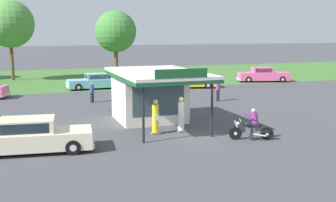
# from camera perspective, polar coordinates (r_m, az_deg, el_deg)

# --- Properties ---
(ground_plane) EXTENTS (300.00, 300.00, 0.00)m
(ground_plane) POSITION_cam_1_polar(r_m,az_deg,el_deg) (21.57, 2.50, -4.75)
(ground_plane) COLOR #424247
(grass_verge_strip) EXTENTS (120.00, 24.00, 0.01)m
(grass_verge_strip) POSITION_cam_1_polar(r_m,az_deg,el_deg) (50.30, -10.29, 3.22)
(grass_verge_strip) COLOR #3D6B2D
(grass_verge_strip) RESTS_ON ground
(service_station_kiosk) EXTENTS (4.49, 7.55, 3.54)m
(service_station_kiosk) POSITION_cam_1_polar(r_m,az_deg,el_deg) (24.76, -2.35, 1.30)
(service_station_kiosk) COLOR silver
(service_station_kiosk) RESTS_ON ground
(gas_pump_nearside) EXTENTS (0.44, 0.44, 1.82)m
(gas_pump_nearside) POSITION_cam_1_polar(r_m,az_deg,el_deg) (21.76, -1.73, -2.38)
(gas_pump_nearside) COLOR slate
(gas_pump_nearside) RESTS_ON ground
(gas_pump_offside) EXTENTS (0.44, 0.44, 1.88)m
(gas_pump_offside) POSITION_cam_1_polar(r_m,az_deg,el_deg) (22.22, 1.80, -2.06)
(gas_pump_offside) COLOR slate
(gas_pump_offside) RESTS_ON ground
(motorcycle_with_rider) EXTENTS (2.05, 1.02, 1.58)m
(motorcycle_with_rider) POSITION_cam_1_polar(r_m,az_deg,el_deg) (21.02, 11.39, -3.47)
(motorcycle_with_rider) COLOR black
(motorcycle_with_rider) RESTS_ON ground
(featured_classic_sedan) EXTENTS (5.61, 2.48, 1.52)m
(featured_classic_sedan) POSITION_cam_1_polar(r_m,az_deg,el_deg) (19.51, -18.19, -4.63)
(featured_classic_sedan) COLOR beige
(featured_classic_sedan) RESTS_ON ground
(parked_car_back_row_right) EXTENTS (5.74, 3.13, 1.45)m
(parked_car_back_row_right) POSITION_cam_1_polar(r_m,az_deg,el_deg) (40.03, 2.72, 2.76)
(parked_car_back_row_right) COLOR gold
(parked_car_back_row_right) RESTS_ON ground
(parked_car_back_row_far_right) EXTENTS (5.78, 3.16, 1.54)m
(parked_car_back_row_far_right) POSITION_cam_1_polar(r_m,az_deg,el_deg) (46.05, 12.83, 3.45)
(parked_car_back_row_far_right) COLOR #E55993
(parked_car_back_row_far_right) RESTS_ON ground
(parked_car_back_row_left) EXTENTS (5.41, 2.14, 1.44)m
(parked_car_back_row_left) POSITION_cam_1_polar(r_m,az_deg,el_deg) (39.80, -9.76, 2.61)
(parked_car_back_row_left) COLOR #7AC6D1
(parked_car_back_row_left) RESTS_ON ground
(bystander_strolling_foreground) EXTENTS (0.34, 0.34, 1.69)m
(bystander_strolling_foreground) POSITION_cam_1_polar(r_m,az_deg,el_deg) (32.45, 6.81, 1.57)
(bystander_strolling_foreground) COLOR black
(bystander_strolling_foreground) RESTS_ON ground
(bystander_standing_back_lot) EXTENTS (0.34, 0.34, 1.50)m
(bystander_standing_back_lot) POSITION_cam_1_polar(r_m,az_deg,el_deg) (32.04, -10.31, 1.18)
(bystander_standing_back_lot) COLOR black
(bystander_standing_back_lot) RESTS_ON ground
(tree_oak_right) EXTENTS (5.21, 5.26, 8.77)m
(tree_oak_right) POSITION_cam_1_polar(r_m,az_deg,el_deg) (49.02, -20.91, 9.66)
(tree_oak_right) COLOR brown
(tree_oak_right) RESTS_ON ground
(tree_oak_distant_spare) EXTENTS (4.82, 4.82, 7.75)m
(tree_oak_distant_spare) POSITION_cam_1_polar(r_m,az_deg,el_deg) (49.53, -7.14, 9.30)
(tree_oak_distant_spare) COLOR brown
(tree_oak_distant_spare) RESTS_ON ground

